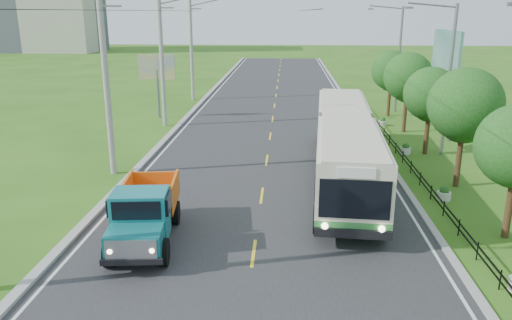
# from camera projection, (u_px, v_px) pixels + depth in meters

# --- Properties ---
(ground) EXTENTS (240.00, 240.00, 0.00)m
(ground) POSITION_uv_depth(u_px,v_px,m) (254.00, 253.00, 18.33)
(ground) COLOR #2C5A15
(ground) RESTS_ON ground
(road) EXTENTS (14.00, 120.00, 0.02)m
(road) POSITION_uv_depth(u_px,v_px,m) (271.00, 130.00, 37.46)
(road) COLOR #28282B
(road) RESTS_ON ground
(curb_left) EXTENTS (0.40, 120.00, 0.15)m
(curb_left) POSITION_uv_depth(u_px,v_px,m) (176.00, 128.00, 37.86)
(curb_left) COLOR #9E9E99
(curb_left) RESTS_ON ground
(curb_right) EXTENTS (0.30, 120.00, 0.10)m
(curb_right) POSITION_uv_depth(u_px,v_px,m) (367.00, 131.00, 37.03)
(curb_right) COLOR #9E9E99
(curb_right) RESTS_ON ground
(edge_line_left) EXTENTS (0.12, 120.00, 0.00)m
(edge_line_left) POSITION_uv_depth(u_px,v_px,m) (184.00, 128.00, 37.84)
(edge_line_left) COLOR silver
(edge_line_left) RESTS_ON road
(edge_line_right) EXTENTS (0.12, 120.00, 0.00)m
(edge_line_right) POSITION_uv_depth(u_px,v_px,m) (360.00, 131.00, 37.06)
(edge_line_right) COLOR silver
(edge_line_right) RESTS_ON road
(centre_dash) EXTENTS (0.12, 2.20, 0.00)m
(centre_dash) POSITION_uv_depth(u_px,v_px,m) (254.00, 253.00, 18.32)
(centre_dash) COLOR yellow
(centre_dash) RESTS_ON road
(railing_right) EXTENTS (0.04, 40.00, 0.60)m
(railing_right) POSITION_uv_depth(u_px,v_px,m) (396.00, 149.00, 31.17)
(railing_right) COLOR black
(railing_right) RESTS_ON ground
(pole_near) EXTENTS (3.51, 0.32, 10.00)m
(pole_near) POSITION_uv_depth(u_px,v_px,m) (107.00, 80.00, 25.97)
(pole_near) COLOR gray
(pole_near) RESTS_ON ground
(pole_mid) EXTENTS (3.51, 0.32, 10.00)m
(pole_mid) POSITION_uv_depth(u_px,v_px,m) (162.00, 59.00, 37.44)
(pole_mid) COLOR gray
(pole_mid) RESTS_ON ground
(pole_far) EXTENTS (3.51, 0.32, 10.00)m
(pole_far) POSITION_uv_depth(u_px,v_px,m) (192.00, 48.00, 48.92)
(pole_far) COLOR gray
(pole_far) RESTS_ON ground
(tree_third) EXTENTS (3.60, 3.62, 6.00)m
(tree_third) POSITION_uv_depth(u_px,v_px,m) (465.00, 108.00, 24.40)
(tree_third) COLOR #382314
(tree_third) RESTS_ON ground
(tree_fourth) EXTENTS (3.24, 3.31, 5.40)m
(tree_fourth) POSITION_uv_depth(u_px,v_px,m) (431.00, 97.00, 30.25)
(tree_fourth) COLOR #382314
(tree_fourth) RESTS_ON ground
(tree_fifth) EXTENTS (3.48, 3.52, 5.80)m
(tree_fifth) POSITION_uv_depth(u_px,v_px,m) (408.00, 79.00, 35.92)
(tree_fifth) COLOR #382314
(tree_fifth) RESTS_ON ground
(tree_back) EXTENTS (3.30, 3.36, 5.50)m
(tree_back) POSITION_uv_depth(u_px,v_px,m) (391.00, 72.00, 41.71)
(tree_back) COLOR #382314
(tree_back) RESTS_ON ground
(streetlight_mid) EXTENTS (3.02, 0.20, 9.07)m
(streetlight_mid) POSITION_uv_depth(u_px,v_px,m) (447.00, 75.00, 29.70)
(streetlight_mid) COLOR slate
(streetlight_mid) RESTS_ON ground
(streetlight_far) EXTENTS (3.02, 0.20, 9.07)m
(streetlight_far) POSITION_uv_depth(u_px,v_px,m) (397.00, 55.00, 43.09)
(streetlight_far) COLOR slate
(streetlight_far) RESTS_ON ground
(planter_near) EXTENTS (0.64, 0.64, 0.67)m
(planter_near) POSITION_uv_depth(u_px,v_px,m) (444.00, 194.00, 23.48)
(planter_near) COLOR silver
(planter_near) RESTS_ON ground
(planter_mid) EXTENTS (0.64, 0.64, 0.67)m
(planter_mid) POSITION_uv_depth(u_px,v_px,m) (406.00, 149.00, 31.13)
(planter_mid) COLOR silver
(planter_mid) RESTS_ON ground
(planter_far) EXTENTS (0.64, 0.64, 0.67)m
(planter_far) POSITION_uv_depth(u_px,v_px,m) (382.00, 122.00, 38.79)
(planter_far) COLOR silver
(planter_far) RESTS_ON ground
(billboard_left) EXTENTS (3.00, 0.20, 5.20)m
(billboard_left) POSITION_uv_depth(u_px,v_px,m) (157.00, 71.00, 40.74)
(billboard_left) COLOR slate
(billboard_left) RESTS_ON ground
(billboard_right) EXTENTS (0.24, 6.00, 7.30)m
(billboard_right) POSITION_uv_depth(u_px,v_px,m) (446.00, 59.00, 35.21)
(billboard_right) COLOR slate
(billboard_right) RESTS_ON ground
(bus) EXTENTS (4.01, 17.67, 3.38)m
(bus) POSITION_uv_depth(u_px,v_px,m) (345.00, 141.00, 26.09)
(bus) COLOR #327F38
(bus) RESTS_ON ground
(dump_truck) EXTENTS (2.66, 5.73, 2.33)m
(dump_truck) POSITION_uv_depth(u_px,v_px,m) (145.00, 210.00, 18.92)
(dump_truck) COLOR #14757A
(dump_truck) RESTS_ON ground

